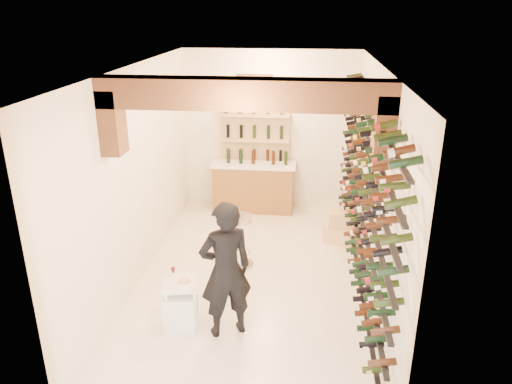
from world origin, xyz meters
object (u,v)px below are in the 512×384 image
wine_rack (360,187)px  back_counter (254,185)px  white_stool (180,310)px  tasting_table (181,290)px  crate_lower (340,234)px  person (226,270)px  chrome_barstool (239,238)px

wine_rack → back_counter: wine_rack is taller
white_stool → back_counter: bearing=82.6°
tasting_table → white_stool: bearing=-128.4°
wine_rack → white_stool: 3.02m
tasting_table → crate_lower: tasting_table is taller
tasting_table → white_stool: tasting_table is taller
tasting_table → wine_rack: bearing=17.3°
back_counter → white_stool: back_counter is taller
person → chrome_barstool: 1.76m
back_counter → chrome_barstool: size_ratio=1.92×
chrome_barstool → crate_lower: (1.67, 1.05, -0.35)m
white_stool → person: (0.63, -0.05, 0.66)m
person → chrome_barstool: bearing=-113.4°
chrome_barstool → crate_lower: 2.00m
person → crate_lower: size_ratio=3.42×
wine_rack → person: (-1.73, -1.42, -0.63)m
chrome_barstool → white_stool: bearing=-108.4°
wine_rack → chrome_barstool: wine_rack is taller
person → chrome_barstool: size_ratio=2.07×
wine_rack → person: bearing=-140.5°
crate_lower → white_stool: bearing=-129.4°
person → crate_lower: person is taller
white_stool → crate_lower: 3.51m
back_counter → chrome_barstool: bearing=-89.2°
tasting_table → crate_lower: bearing=38.0°
wine_rack → white_stool: wine_rack is taller
tasting_table → person: 0.73m
person → tasting_table: bearing=-34.3°
white_stool → chrome_barstool: size_ratio=0.57×
back_counter → person: person is taller
crate_lower → tasting_table: bearing=-129.5°
tasting_table → person: person is taller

